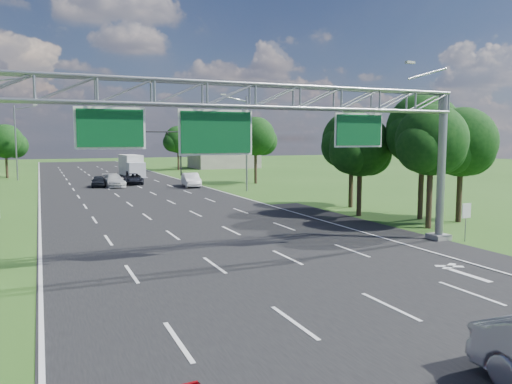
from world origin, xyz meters
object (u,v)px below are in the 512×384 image
box_truck (132,166)px  regulatory_sign (466,214)px  traffic_signal (157,141)px  sign_gantry (254,109)px

box_truck → regulatory_sign: bearing=-84.9°
traffic_signal → sign_gantry: bearing=-97.7°
sign_gantry → regulatory_sign: 13.25m
regulatory_sign → box_truck: box_truck is taller
sign_gantry → traffic_signal: size_ratio=1.92×
sign_gantry → box_truck: bearing=86.3°
regulatory_sign → box_truck: (-8.54, 55.34, 0.01)m
regulatory_sign → traffic_signal: 54.37m
sign_gantry → traffic_signal: 53.51m
traffic_signal → box_truck: 5.30m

